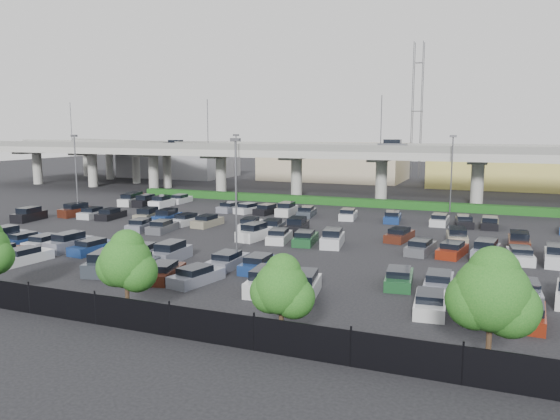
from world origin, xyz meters
name	(u,v)px	position (x,y,z in m)	size (l,w,h in m)	color
ground	(271,235)	(0.00, 0.00, 0.00)	(280.00, 280.00, 0.00)	black
overpass	(349,155)	(-0.17, 32.03, 6.97)	(150.00, 13.00, 15.80)	gray
on_ramp	(124,149)	(-52.10, 43.05, 6.86)	(50.93, 30.13, 8.80)	gray
hedge	(337,201)	(0.00, 25.00, 0.55)	(66.00, 1.60, 1.10)	#123F12
fence	(81,307)	(-0.05, -28.00, 0.90)	(70.00, 0.10, 2.00)	black
tree_row	(106,258)	(0.70, -26.53, 3.52)	(65.07, 3.66, 5.94)	#332316
parked_cars	(245,235)	(-1.21, -3.77, 0.62)	(63.15, 41.68, 1.67)	white
light_poles	(243,174)	(-4.13, 2.00, 6.24)	(66.90, 48.38, 10.30)	#4E4E53
distant_buildings	(449,166)	(12.38, 61.81, 3.74)	(138.00, 24.00, 9.00)	gray
comm_tower	(417,108)	(4.00, 74.00, 15.61)	(2.40, 2.40, 30.00)	#4E4E53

